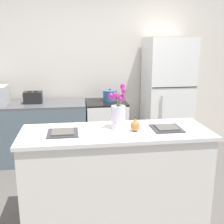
{
  "coord_description": "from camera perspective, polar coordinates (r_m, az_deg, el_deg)",
  "views": [
    {
      "loc": [
        -0.39,
        -2.51,
        1.77
      ],
      "look_at": [
        0.0,
        0.25,
        1.06
      ],
      "focal_mm": 45.0,
      "sensor_mm": 36.0,
      "label": 1
    }
  ],
  "objects": [
    {
      "name": "stove_range",
      "position": [
        4.35,
        -1.2,
        -3.57
      ],
      "size": [
        0.6,
        0.61,
        0.89
      ],
      "color": "silver",
      "rests_on": "ground_plane"
    },
    {
      "name": "back_counter",
      "position": [
        4.37,
        -16.52,
        -4.07
      ],
      "size": [
        1.68,
        0.6,
        0.89
      ],
      "color": "slate",
      "rests_on": "ground_plane"
    },
    {
      "name": "cooking_pot",
      "position": [
        4.28,
        -0.43,
        3.39
      ],
      "size": [
        0.22,
        0.22,
        0.18
      ],
      "color": "#386093",
      "rests_on": "stove_range"
    },
    {
      "name": "plate_setting_left",
      "position": [
        2.62,
        -9.97,
        -4.13
      ],
      "size": [
        0.28,
        0.28,
        0.02
      ],
      "color": "#333338",
      "rests_on": "kitchen_island"
    },
    {
      "name": "plate_setting_right",
      "position": [
        2.77,
        11.03,
        -3.21
      ],
      "size": [
        0.28,
        0.28,
        0.02
      ],
      "color": "#333338",
      "rests_on": "kitchen_island"
    },
    {
      "name": "toaster",
      "position": [
        4.26,
        -15.73,
        2.88
      ],
      "size": [
        0.28,
        0.18,
        0.17
      ],
      "color": "black",
      "rests_on": "back_counter"
    },
    {
      "name": "ground_plane",
      "position": [
        3.1,
        0.7,
        -20.64
      ],
      "size": [
        10.0,
        10.0,
        0.0
      ],
      "primitive_type": "plane",
      "color": "#59544F"
    },
    {
      "name": "pear_figurine",
      "position": [
        2.65,
        4.73,
        -2.72
      ],
      "size": [
        0.09,
        0.09,
        0.14
      ],
      "color": "#C66B33",
      "rests_on": "kitchen_island"
    },
    {
      "name": "refrigerator",
      "position": [
        4.44,
        11.05,
        2.8
      ],
      "size": [
        0.68,
        0.67,
        1.82
      ],
      "color": "white",
      "rests_on": "ground_plane"
    },
    {
      "name": "flower_vase",
      "position": [
        2.7,
        1.28,
        -0.26
      ],
      "size": [
        0.16,
        0.15,
        0.44
      ],
      "color": "silver",
      "rests_on": "kitchen_island"
    },
    {
      "name": "back_wall",
      "position": [
        4.55,
        -3.14,
        8.89
      ],
      "size": [
        5.2,
        0.08,
        2.7
      ],
      "color": "silver",
      "rests_on": "ground_plane"
    },
    {
      "name": "kitchen_island",
      "position": [
        2.85,
        0.72,
        -12.82
      ],
      "size": [
        1.8,
        0.66,
        0.94
      ],
      "color": "silver",
      "rests_on": "ground_plane"
    }
  ]
}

